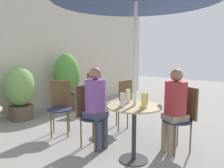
# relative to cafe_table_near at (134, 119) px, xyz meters

# --- Properties ---
(ground_plane) EXTENTS (20.00, 20.00, 0.00)m
(ground_plane) POSITION_rel_cafe_table_near_xyz_m (-0.14, -0.03, -0.57)
(ground_plane) COLOR gray
(storefront_wall) EXTENTS (10.00, 0.06, 3.00)m
(storefront_wall) POSITION_rel_cafe_table_near_xyz_m (-0.14, 3.46, 0.93)
(storefront_wall) COLOR beige
(storefront_wall) RESTS_ON ground_plane
(cafe_table_near) EXTENTS (0.72, 0.72, 0.76)m
(cafe_table_near) POSITION_rel_cafe_table_near_xyz_m (0.00, 0.00, 0.00)
(cafe_table_near) COLOR #2D2D33
(cafe_table_near) RESTS_ON ground_plane
(bistro_chair_0) EXTENTS (0.48, 0.47, 0.95)m
(bistro_chair_0) POSITION_rel_cafe_table_near_xyz_m (0.75, -0.33, -0.00)
(bistro_chair_0) COLOR #232847
(bistro_chair_0) RESTS_ON ground_plane
(bistro_chair_1) EXTENTS (0.43, 0.44, 0.95)m
(bistro_chair_1) POSITION_rel_cafe_table_near_xyz_m (-0.09, 0.81, -0.00)
(bistro_chair_1) COLOR #232847
(bistro_chair_1) RESTS_ON ground_plane
(bistro_chair_2) EXTENTS (0.43, 0.43, 0.95)m
(bistro_chair_2) POSITION_rel_cafe_table_near_xyz_m (0.82, 0.90, -0.00)
(bistro_chair_2) COLOR #232847
(bistro_chair_2) RESTS_ON ground_plane
(bistro_chair_3) EXTENTS (0.49, 0.49, 0.95)m
(bistro_chair_3) POSITION_rel_cafe_table_near_xyz_m (1.47, 2.40, -0.00)
(bistro_chair_3) COLOR #232847
(bistro_chair_3) RESTS_ON ground_plane
(bistro_chair_4) EXTENTS (0.49, 0.49, 0.95)m
(bistro_chair_4) POSITION_rel_cafe_table_near_xyz_m (-0.06, 1.61, -0.00)
(bistro_chair_4) COLOR #232847
(bistro_chair_4) RESTS_ON ground_plane
(seated_person_0) EXTENTS (0.39, 0.37, 1.22)m
(seated_person_0) POSITION_rel_cafe_table_near_xyz_m (0.60, -0.27, 0.16)
(seated_person_0) COLOR gray
(seated_person_0) RESTS_ON ground_plane
(seated_person_1) EXTENTS (0.32, 0.34, 1.24)m
(seated_person_1) POSITION_rel_cafe_table_near_xyz_m (-0.07, 0.66, 0.17)
(seated_person_1) COLOR #42475B
(seated_person_1) RESTS_ON ground_plane
(beer_glass_0) EXTENTS (0.07, 0.07, 0.19)m
(beer_glass_0) POSITION_rel_cafe_table_near_xyz_m (0.07, 0.16, 0.28)
(beer_glass_0) COLOR beige
(beer_glass_0) RESTS_ON cafe_table_near
(beer_glass_1) EXTENTS (0.07, 0.07, 0.18)m
(beer_glass_1) POSITION_rel_cafe_table_near_xyz_m (-0.16, 0.07, 0.27)
(beer_glass_1) COLOR silver
(beer_glass_1) RESTS_ON cafe_table_near
(beer_glass_2) EXTENTS (0.07, 0.07, 0.19)m
(beer_glass_2) POSITION_rel_cafe_table_near_xyz_m (-0.03, -0.17, 0.28)
(beer_glass_2) COLOR #DBC65B
(beer_glass_2) RESTS_ON cafe_table_near
(beer_glass_3) EXTENTS (0.06, 0.06, 0.15)m
(beer_glass_3) POSITION_rel_cafe_table_near_xyz_m (0.16, -0.07, 0.26)
(beer_glass_3) COLOR #B28433
(beer_glass_3) RESTS_ON cafe_table_near
(potted_plant_1) EXTENTS (0.67, 0.67, 1.18)m
(potted_plant_1) POSITION_rel_cafe_table_near_xyz_m (-0.16, 2.99, 0.07)
(potted_plant_1) COLOR brown
(potted_plant_1) RESTS_ON ground_plane
(potted_plant_2) EXTENTS (0.67, 0.67, 1.46)m
(potted_plant_2) POSITION_rel_cafe_table_near_xyz_m (1.05, 2.94, 0.24)
(potted_plant_2) COLOR #47423D
(potted_plant_2) RESTS_ON ground_plane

